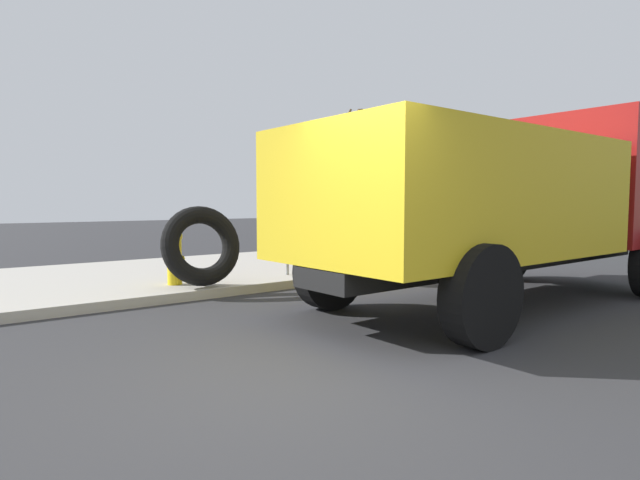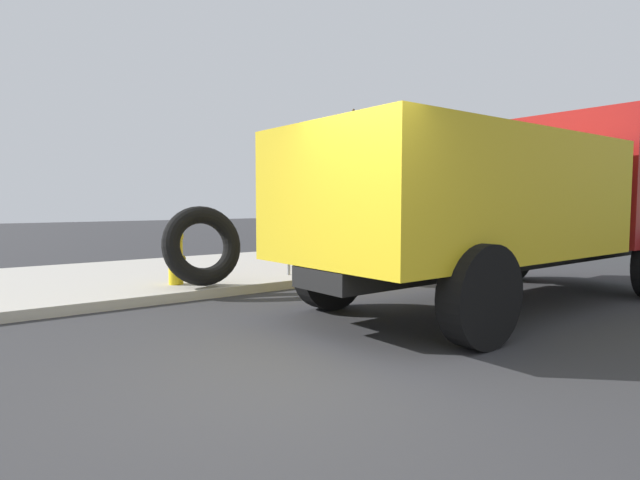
# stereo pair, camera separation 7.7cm
# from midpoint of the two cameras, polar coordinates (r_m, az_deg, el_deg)

# --- Properties ---
(ground_plane) EXTENTS (80.00, 80.00, 0.00)m
(ground_plane) POSITION_cam_midpoint_polar(r_m,az_deg,el_deg) (4.38, -3.08, -16.08)
(ground_plane) COLOR #2D2D30
(sidewalk_curb) EXTENTS (36.00, 5.00, 0.15)m
(sidewalk_curb) POSITION_cam_midpoint_polar(r_m,az_deg,el_deg) (10.26, -24.07, -4.24)
(sidewalk_curb) COLOR #ADA89E
(sidewalk_curb) RESTS_ON ground
(fire_hydrant) EXTENTS (0.28, 0.62, 0.95)m
(fire_hydrant) POSITION_cam_midpoint_polar(r_m,az_deg,el_deg) (8.83, -16.19, -1.57)
(fire_hydrant) COLOR yellow
(fire_hydrant) RESTS_ON sidewalk_curb
(loose_tire) EXTENTS (1.35, 0.67, 1.34)m
(loose_tire) POSITION_cam_midpoint_polar(r_m,az_deg,el_deg) (8.48, -13.38, -0.63)
(loose_tire) COLOR black
(loose_tire) RESTS_ON sidewalk_curb
(stop_sign) EXTENTS (0.76, 0.08, 2.25)m
(stop_sign) POSITION_cam_midpoint_polar(r_m,az_deg,el_deg) (9.60, -3.86, 5.36)
(stop_sign) COLOR gray
(stop_sign) RESTS_ON sidewalk_curb
(dump_truck_yellow) EXTENTS (7.03, 2.88, 3.00)m
(dump_truck_yellow) POSITION_cam_midpoint_polar(r_m,az_deg,el_deg) (8.26, 20.13, 4.60)
(dump_truck_yellow) COLOR gold
(dump_truck_yellow) RESTS_ON ground
(bare_tree) EXTENTS (1.57, 1.51, 4.23)m
(bare_tree) POSITION_cam_midpoint_polar(r_m,az_deg,el_deg) (15.30, 4.36, 7.44)
(bare_tree) COLOR #4C3823
(bare_tree) RESTS_ON sidewalk_curb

